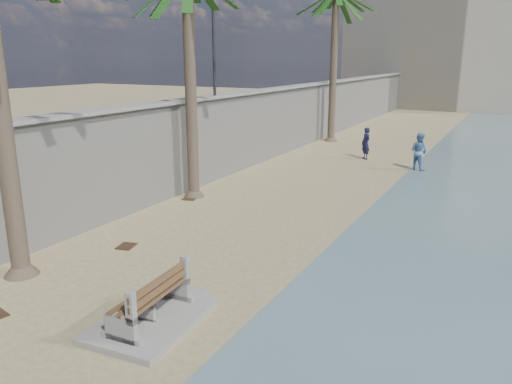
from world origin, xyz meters
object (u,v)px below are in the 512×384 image
(bench_near, at_px, (151,303))
(person_b, at_px, (419,149))
(person_a, at_px, (366,141))
(bench_far, at_px, (162,294))

(bench_near, bearing_deg, person_b, 83.28)
(person_a, bearing_deg, person_b, 19.39)
(person_a, xyz_separation_m, person_b, (2.91, -1.33, 0.02))
(bench_far, relative_size, person_a, 1.09)
(person_a, relative_size, person_b, 0.98)
(bench_far, bearing_deg, person_a, 92.31)
(bench_near, xyz_separation_m, person_b, (2.01, 17.05, 0.52))
(bench_near, height_order, bench_far, bench_near)
(bench_near, xyz_separation_m, bench_far, (-0.19, 0.57, -0.11))
(person_b, bearing_deg, bench_far, 106.03)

